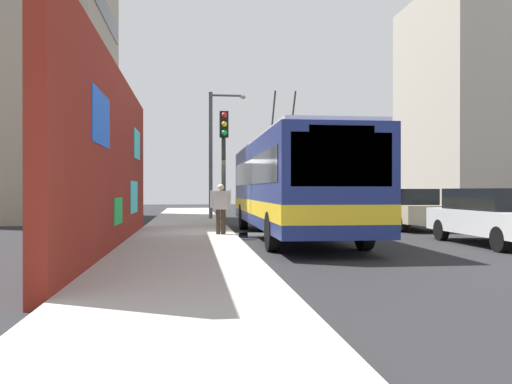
% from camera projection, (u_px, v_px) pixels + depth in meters
% --- Properties ---
extents(ground_plane, '(80.00, 80.00, 0.00)m').
position_uv_depth(ground_plane, '(233.00, 236.00, 18.11)').
color(ground_plane, '#232326').
extents(sidewalk_slab, '(48.00, 3.20, 0.15)m').
position_uv_depth(sidewalk_slab, '(185.00, 234.00, 17.92)').
color(sidewalk_slab, '#ADA8A0').
rests_on(sidewalk_slab, ground_plane).
extents(graffiti_wall, '(13.78, 0.32, 4.60)m').
position_uv_depth(graffiti_wall, '(113.00, 160.00, 13.63)').
color(graffiti_wall, maroon).
rests_on(graffiti_wall, ground_plane).
extents(building_far_left, '(10.05, 6.81, 21.04)m').
position_uv_depth(building_far_left, '(39.00, 16.00, 27.81)').
color(building_far_left, '#9E937F').
rests_on(building_far_left, ground_plane).
extents(building_far_right, '(10.30, 6.41, 14.61)m').
position_uv_depth(building_far_right, '(467.00, 104.00, 36.24)').
color(building_far_right, '#B2A899').
rests_on(building_far_right, ground_plane).
extents(city_bus, '(11.75, 2.66, 4.93)m').
position_uv_depth(city_bus, '(291.00, 183.00, 17.35)').
color(city_bus, navy).
rests_on(city_bus, ground_plane).
extents(parked_car_white, '(4.80, 1.89, 1.58)m').
position_uv_depth(parked_car_white, '(496.00, 215.00, 15.00)').
color(parked_car_white, white).
rests_on(parked_car_white, ground_plane).
extents(parked_car_champagne, '(4.89, 1.78, 1.58)m').
position_uv_depth(parked_car_champagne, '(405.00, 208.00, 21.39)').
color(parked_car_champagne, '#C6B793').
rests_on(parked_car_champagne, ground_plane).
extents(parked_car_navy, '(4.24, 1.76, 1.58)m').
position_uv_depth(parked_car_navy, '(359.00, 204.00, 27.25)').
color(parked_car_navy, navy).
rests_on(parked_car_navy, ground_plane).
extents(pedestrian_at_curb, '(0.22, 0.64, 1.57)m').
position_uv_depth(pedestrian_at_curb, '(221.00, 205.00, 16.95)').
color(pedestrian_at_curb, '#3F3326').
rests_on(pedestrian_at_curb, sidewalk_slab).
extents(traffic_light, '(0.49, 0.28, 3.95)m').
position_uv_depth(traffic_light, '(224.00, 150.00, 17.46)').
color(traffic_light, '#2D382D').
rests_on(traffic_light, sidewalk_slab).
extents(street_lamp, '(0.44, 1.81, 6.14)m').
position_uv_depth(street_lamp, '(215.00, 145.00, 26.26)').
color(street_lamp, '#4C4C51').
rests_on(street_lamp, sidewalk_slab).
extents(curbside_puddle, '(2.19, 2.19, 0.00)m').
position_uv_depth(curbside_puddle, '(250.00, 235.00, 18.39)').
color(curbside_puddle, black).
rests_on(curbside_puddle, ground_plane).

